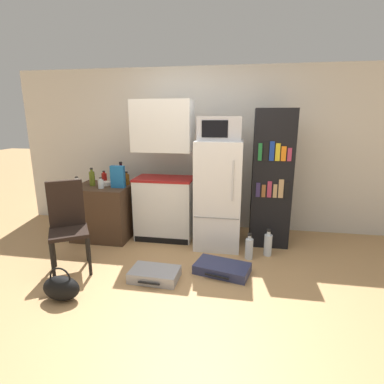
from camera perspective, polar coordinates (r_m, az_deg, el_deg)
ground_plane at (r=3.13m, az=-2.11°, el=-18.70°), size 24.00×24.00×0.00m
wall_back at (r=4.61m, az=5.37°, el=7.93°), size 6.40×0.10×2.40m
side_table at (r=4.49m, az=-16.30°, el=-3.52°), size 0.78×0.68×0.76m
kitchen_hutch at (r=4.16m, az=-5.35°, el=2.86°), size 0.81×0.48×1.91m
refrigerator at (r=3.98m, az=5.12°, el=-0.35°), size 0.59×0.68×1.41m
microwave at (r=3.86m, az=5.40°, el=12.00°), size 0.54×0.44×0.30m
bookshelf at (r=4.08m, az=14.90°, el=2.42°), size 0.50×0.39×1.80m
bottle_clear_short at (r=4.23m, az=-16.98°, el=1.52°), size 0.08×0.08×0.15m
bottle_milk_white at (r=4.32m, az=-21.07°, el=1.52°), size 0.08×0.08×0.16m
bottle_ketchup_red at (r=4.60m, az=-16.38°, el=2.68°), size 0.08×0.08×0.17m
bottle_amber_beer at (r=4.37m, az=-12.35°, el=2.43°), size 0.08×0.08×0.19m
bottle_wine_dark at (r=4.53m, az=-13.33°, el=3.42°), size 0.09×0.09×0.30m
bottle_olive_oil at (r=4.42m, az=-18.50°, el=2.51°), size 0.08×0.08×0.25m
bowl at (r=4.41m, az=-16.04°, el=1.58°), size 0.17×0.17×0.05m
cereal_box at (r=4.19m, az=-13.95°, el=2.83°), size 0.19×0.07×0.30m
chair at (r=3.64m, az=-22.64°, el=-4.81°), size 0.55×0.55×1.01m
suitcase_large_flat at (r=3.47m, az=5.77°, el=-14.28°), size 0.66×0.47×0.10m
suitcase_small_flat at (r=3.35m, az=-7.13°, el=-15.31°), size 0.53×0.37×0.11m
handbag at (r=3.23m, az=-23.63°, el=-16.36°), size 0.36×0.20×0.33m
water_bottle_front at (r=3.92m, az=14.27°, el=-9.63°), size 0.10×0.10×0.35m
water_bottle_middle at (r=3.78m, az=10.82°, el=-10.44°), size 0.10×0.10×0.33m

